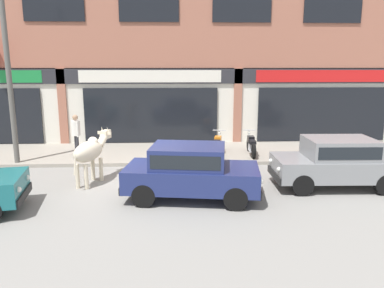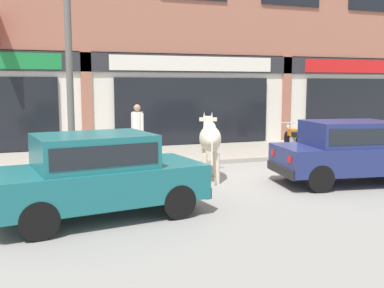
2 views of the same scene
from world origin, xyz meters
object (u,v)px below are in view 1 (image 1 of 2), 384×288
object	(u,v)px
pedestrian	(76,131)
utility_pole	(9,75)
cow	(90,151)
motorcycle_1	(251,145)
car_0	(336,160)
motorcycle_0	(217,145)
car_1	(190,169)

from	to	relation	value
pedestrian	utility_pole	distance (m)	2.94
cow	motorcycle_1	bearing A→B (deg)	28.31
car_0	utility_pole	size ratio (longest dim) A/B	0.59
cow	pedestrian	xyz separation A→B (m)	(-1.15, 2.91, 0.11)
motorcycle_1	utility_pole	world-z (taller)	utility_pole
car_0	utility_pole	xyz separation A→B (m)	(-10.31, 2.86, 2.38)
cow	pedestrian	distance (m)	3.13
motorcycle_0	utility_pole	size ratio (longest dim) A/B	0.29
cow	pedestrian	bearing A→B (deg)	111.56
motorcycle_1	cow	bearing A→B (deg)	-151.69
motorcycle_0	utility_pole	bearing A→B (deg)	-173.71
motorcycle_1	pedestrian	distance (m)	6.65
cow	car_0	bearing A→B (deg)	-5.51
car_1	motorcycle_0	world-z (taller)	car_1
cow	utility_pole	bearing A→B (deg)	144.94
car_0	pedestrian	xyz separation A→B (m)	(-8.38, 3.61, 0.30)
car_1	pedestrian	distance (m)	6.00
cow	car_1	xyz separation A→B (m)	(2.94, -1.48, -0.19)
pedestrian	motorcycle_1	bearing A→B (deg)	0.32
car_1	motorcycle_0	distance (m)	4.61
car_1	utility_pole	xyz separation A→B (m)	(-6.02, 3.64, 2.38)
cow	motorcycle_0	distance (m)	5.14
motorcycle_0	car_1	bearing A→B (deg)	-105.49
cow	car_1	world-z (taller)	cow
car_0	car_1	size ratio (longest dim) A/B	0.97
motorcycle_0	motorcycle_1	xyz separation A→B (m)	(1.31, -0.01, 0.00)
car_1	motorcycle_1	bearing A→B (deg)	60.17
car_0	motorcycle_1	xyz separation A→B (m)	(-1.75, 3.65, -0.30)
utility_pole	pedestrian	bearing A→B (deg)	21.24
car_0	motorcycle_0	world-z (taller)	car_0
motorcycle_1	pedestrian	xyz separation A→B (m)	(-6.63, -0.04, 0.60)
car_1	utility_pole	bearing A→B (deg)	148.85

